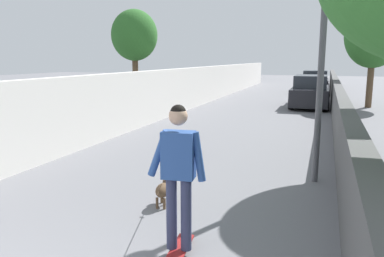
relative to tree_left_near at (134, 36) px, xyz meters
The scene contains 11 objects.
ground_plane 5.76m from the tree_left_near, 77.86° to the right, with size 80.00×80.00×0.00m, color slate.
wall_left 2.85m from the tree_left_near, 125.98° to the right, with size 48.00×0.30×1.92m, color silver.
fence_right 8.39m from the tree_left_near, 97.20° to the right, with size 48.00×0.30×1.34m, color #4C4C4C.
tree_left_near is the anchor object (origin of this frame).
tree_right_mid 11.22m from the tree_left_near, 57.66° to the right, with size 2.66×2.66×5.03m.
lamp_post 10.02m from the tree_left_near, 132.68° to the right, with size 0.36×0.36×4.69m.
skateboard 12.32m from the tree_left_near, 150.33° to the right, with size 0.82×0.28×0.08m.
person_skateboarder 12.09m from the tree_left_near, 150.33° to the right, with size 0.26×0.72×1.77m.
dog 10.69m from the tree_left_near, 150.35° to the right, with size 1.72×0.95×1.06m.
car_near 9.00m from the tree_left_near, 51.58° to the right, with size 4.35×1.80×1.54m.
car_far 15.02m from the tree_left_near, 27.21° to the right, with size 4.33×1.80×1.54m.
Camera 1 is at (-1.41, -2.82, 2.37)m, focal length 36.05 mm.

